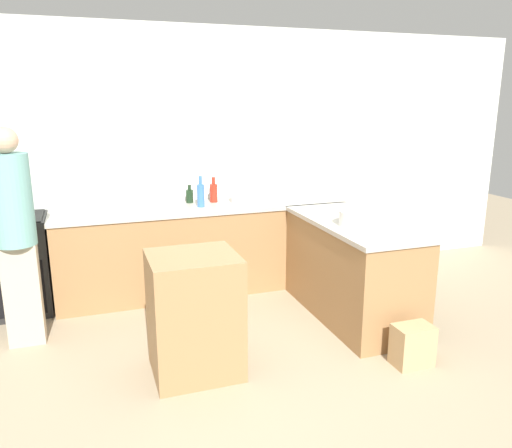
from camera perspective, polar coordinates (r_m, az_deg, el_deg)
The scene contains 13 objects.
ground_plane at distance 3.54m, azimuth 2.76°, elevation -19.69°, with size 14.00×14.00×0.00m, color tan.
wall_back at distance 5.39m, azimuth -7.14°, elevation 7.45°, with size 8.00×0.06×2.70m.
counter_back at distance 5.24m, azimuth -6.04°, elevation -2.72°, with size 2.96×0.66×0.91m.
counter_peninsula at distance 4.68m, azimuth 10.83°, elevation -5.00°, with size 0.69×1.56×0.91m.
range_oven at distance 5.19m, azimuth -25.67°, elevation -4.24°, with size 0.59×0.59×0.92m.
island_table at distance 3.70m, azimuth -7.04°, elevation -10.22°, with size 0.63×0.57×0.90m.
mixing_bowl at distance 4.37m, azimuth 11.63°, elevation 0.65°, with size 0.33×0.33×0.13m.
wine_bottle_dark at distance 5.28m, azimuth -7.60°, elevation 3.24°, with size 0.08×0.08×0.19m.
vinegar_bottle_clear at distance 5.20m, azimuth -2.42°, elevation 3.43°, with size 0.08×0.08×0.24m.
water_bottle_blue at distance 5.05m, azimuth -6.34°, elevation 3.35°, with size 0.07×0.07×0.31m.
hot_sauce_bottle at distance 5.27m, azimuth -4.87°, elevation 3.64°, with size 0.08×0.08×0.27m.
person_by_range at distance 4.35m, azimuth -25.82°, elevation -0.59°, with size 0.31×0.31×1.77m.
paper_bag at distance 4.05m, azimuth 17.45°, elevation -13.08°, with size 0.29×0.20×0.32m.
Camera 1 is at (-1.11, -2.72, 1.97)m, focal length 35.00 mm.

